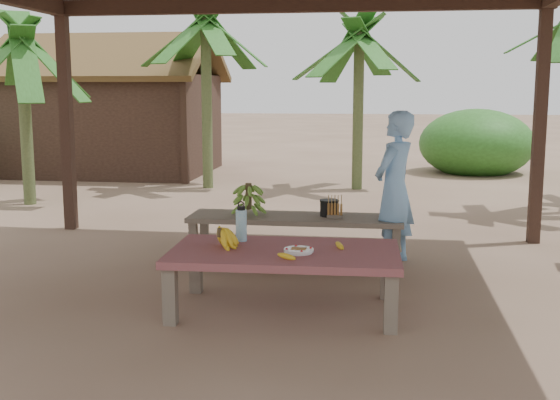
# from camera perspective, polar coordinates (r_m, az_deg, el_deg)

# --- Properties ---
(ground) EXTENTS (80.00, 80.00, 0.00)m
(ground) POSITION_cam_1_polar(r_m,az_deg,el_deg) (6.26, -1.72, -7.25)
(ground) COLOR brown
(ground) RESTS_ON ground
(work_table) EXTENTS (1.83, 1.05, 0.50)m
(work_table) POSITION_cam_1_polar(r_m,az_deg,el_deg) (5.56, 0.38, -4.72)
(work_table) COLOR brown
(work_table) RESTS_ON ground
(bench) EXTENTS (2.20, 0.60, 0.45)m
(bench) POSITION_cam_1_polar(r_m,az_deg,el_deg) (7.25, 1.27, -1.74)
(bench) COLOR brown
(bench) RESTS_ON ground
(ripe_banana_bunch) EXTENTS (0.36, 0.34, 0.17)m
(ripe_banana_bunch) POSITION_cam_1_polar(r_m,az_deg,el_deg) (5.62, -4.94, -3.01)
(ripe_banana_bunch) COLOR yellow
(ripe_banana_bunch) RESTS_ON work_table
(plate) EXTENTS (0.23, 0.23, 0.04)m
(plate) POSITION_cam_1_polar(r_m,az_deg,el_deg) (5.45, 1.53, -4.13)
(plate) COLOR white
(plate) RESTS_ON work_table
(loose_banana_front) EXTENTS (0.16, 0.08, 0.04)m
(loose_banana_front) POSITION_cam_1_polar(r_m,az_deg,el_deg) (5.24, 0.53, -4.61)
(loose_banana_front) COLOR yellow
(loose_banana_front) RESTS_ON work_table
(loose_banana_side) EXTENTS (0.10, 0.16, 0.04)m
(loose_banana_side) POSITION_cam_1_polar(r_m,az_deg,el_deg) (5.61, 4.87, -3.71)
(loose_banana_side) COLOR yellow
(loose_banana_side) RESTS_ON work_table
(water_flask) EXTENTS (0.09, 0.09, 0.34)m
(water_flask) POSITION_cam_1_polar(r_m,az_deg,el_deg) (5.84, -3.17, -1.98)
(water_flask) COLOR #41A1CA
(water_flask) RESTS_ON work_table
(green_banana_stalk) EXTENTS (0.31, 0.31, 0.35)m
(green_banana_stalk) POSITION_cam_1_polar(r_m,az_deg,el_deg) (7.29, -2.57, 0.14)
(green_banana_stalk) COLOR #598C2D
(green_banana_stalk) RESTS_ON bench
(cooking_pot) EXTENTS (0.19, 0.19, 0.16)m
(cooking_pot) POSITION_cam_1_polar(r_m,az_deg,el_deg) (7.25, 4.03, -0.68)
(cooking_pot) COLOR black
(cooking_pot) RESTS_ON bench
(skewer_rack) EXTENTS (0.18, 0.08, 0.24)m
(skewer_rack) POSITION_cam_1_polar(r_m,az_deg,el_deg) (7.14, 4.49, -0.52)
(skewer_rack) COLOR #A57F47
(skewer_rack) RESTS_ON bench
(woman) EXTENTS (0.59, 0.67, 1.54)m
(woman) POSITION_cam_1_polar(r_m,az_deg,el_deg) (7.11, 9.28, 0.98)
(woman) COLOR #75A8DE
(woman) RESTS_ON ground
(hut) EXTENTS (4.40, 3.43, 2.85)m
(hut) POSITION_cam_1_polar(r_m,az_deg,el_deg) (14.99, -13.61, 6.41)
(hut) COLOR black
(hut) RESTS_ON ground
(banana_plant_n) EXTENTS (1.80, 1.80, 2.88)m
(banana_plant_n) POSITION_cam_1_polar(r_m,az_deg,el_deg) (12.22, 6.45, 12.12)
(banana_plant_n) COLOR #596638
(banana_plant_n) RESTS_ON ground
(banana_plant_nw) EXTENTS (1.80, 1.80, 3.13)m
(banana_plant_nw) POSITION_cam_1_polar(r_m,az_deg,el_deg) (12.36, -6.06, 13.21)
(banana_plant_nw) COLOR #596638
(banana_plant_nw) RESTS_ON ground
(banana_plant_w) EXTENTS (1.80, 1.80, 2.66)m
(banana_plant_w) POSITION_cam_1_polar(r_m,az_deg,el_deg) (11.20, -20.24, 10.78)
(banana_plant_w) COLOR #596638
(banana_plant_w) RESTS_ON ground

